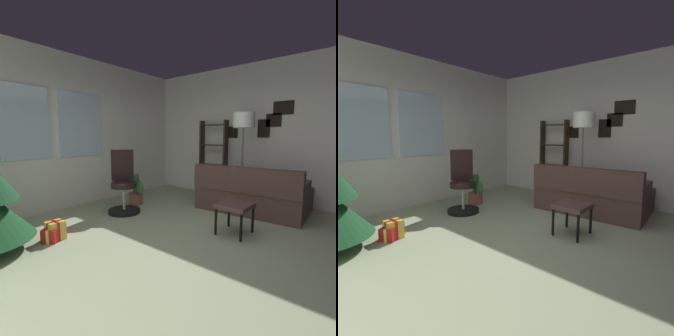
# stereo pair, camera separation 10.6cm
# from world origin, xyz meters

# --- Properties ---
(ground_plane) EXTENTS (5.32, 5.18, 0.10)m
(ground_plane) POSITION_xyz_m (0.00, 0.00, -0.05)
(ground_plane) COLOR #9CAA83
(wall_back_with_windows) EXTENTS (5.32, 0.12, 2.84)m
(wall_back_with_windows) POSITION_xyz_m (-0.02, 2.64, 1.43)
(wall_back_with_windows) COLOR silver
(wall_back_with_windows) RESTS_ON ground_plane
(wall_right_with_frames) EXTENTS (0.12, 5.18, 2.84)m
(wall_right_with_frames) POSITION_xyz_m (2.71, -0.00, 1.42)
(wall_right_with_frames) COLOR silver
(wall_right_with_frames) RESTS_ON ground_plane
(couch) EXTENTS (1.69, 1.82, 0.83)m
(couch) POSITION_xyz_m (1.91, -0.27, 0.29)
(couch) COLOR #4F3732
(couch) RESTS_ON ground_plane
(footstool) EXTENTS (0.46, 0.42, 0.43)m
(footstool) POSITION_xyz_m (0.64, -0.38, 0.37)
(footstool) COLOR #4F3732
(footstool) RESTS_ON ground_plane
(gift_box_red) EXTENTS (0.35, 0.32, 0.18)m
(gift_box_red) POSITION_xyz_m (-1.06, 1.35, 0.09)
(gift_box_red) COLOR red
(gift_box_red) RESTS_ON ground_plane
(gift_box_gold) EXTENTS (0.21, 0.19, 0.25)m
(gift_box_gold) POSITION_xyz_m (-1.04, 1.33, 0.12)
(gift_box_gold) COLOR gold
(gift_box_gold) RESTS_ON ground_plane
(office_chair) EXTENTS (0.58, 0.59, 1.11)m
(office_chair) POSITION_xyz_m (0.31, 1.58, 0.44)
(office_chair) COLOR black
(office_chair) RESTS_ON ground_plane
(bookshelf) EXTENTS (0.18, 0.64, 1.70)m
(bookshelf) POSITION_xyz_m (2.44, 0.99, 0.74)
(bookshelf) COLOR #2F2818
(bookshelf) RESTS_ON ground_plane
(floor_lamp) EXTENTS (0.39, 0.39, 1.78)m
(floor_lamp) POSITION_xyz_m (2.04, 0.13, 1.54)
(floor_lamp) COLOR slate
(floor_lamp) RESTS_ON ground_plane
(potted_plant) EXTENTS (0.31, 0.40, 0.64)m
(potted_plant) POSITION_xyz_m (0.80, 1.78, 0.23)
(potted_plant) COLOR #925044
(potted_plant) RESTS_ON ground_plane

